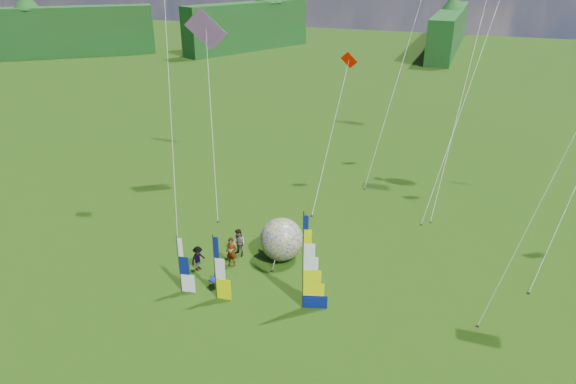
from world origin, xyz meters
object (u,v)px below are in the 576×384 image
(bol_inflatable, at_px, (282,239))
(kite_whale, at_px, (466,75))
(spectator_a, at_px, (231,252))
(spectator_c, at_px, (198,258))
(feather_banner_main, at_px, (303,263))
(side_banner_far, at_px, (179,265))
(side_banner_left, at_px, (215,268))
(camp_chair, at_px, (215,279))
(spectator_d, at_px, (273,235))
(spectator_b, at_px, (239,243))

(bol_inflatable, height_order, kite_whale, kite_whale)
(spectator_a, distance_m, spectator_c, 1.89)
(feather_banner_main, bearing_deg, side_banner_far, 171.18)
(side_banner_left, bearing_deg, feather_banner_main, 4.13)
(feather_banner_main, bearing_deg, camp_chair, 161.89)
(side_banner_far, relative_size, bol_inflatable, 1.28)
(spectator_d, relative_size, camp_chair, 1.94)
(feather_banner_main, relative_size, spectator_c, 3.52)
(spectator_c, bearing_deg, spectator_a, -37.54)
(spectator_a, height_order, spectator_b, spectator_a)
(spectator_b, relative_size, camp_chair, 1.80)
(bol_inflatable, bearing_deg, spectator_b, -165.49)
(feather_banner_main, bearing_deg, spectator_d, 109.63)
(spectator_a, relative_size, spectator_b, 1.02)
(side_banner_left, height_order, bol_inflatable, side_banner_left)
(side_banner_left, xyz_separation_m, spectator_b, (-0.71, 4.18, -0.96))
(side_banner_far, xyz_separation_m, spectator_a, (1.36, 3.22, -0.74))
(feather_banner_main, height_order, camp_chair, feather_banner_main)
(feather_banner_main, xyz_separation_m, side_banner_far, (-6.44, -0.95, -1.01))
(spectator_a, xyz_separation_m, camp_chair, (0.09, -2.19, -0.40))
(spectator_d, relative_size, kite_whale, 0.11)
(spectator_a, bearing_deg, bol_inflatable, 35.62)
(feather_banner_main, bearing_deg, spectator_a, 138.75)
(bol_inflatable, relative_size, spectator_c, 1.69)
(side_banner_left, relative_size, side_banner_far, 1.13)
(feather_banner_main, distance_m, spectator_d, 6.20)
(camp_chair, xyz_separation_m, kite_whale, (10.73, 17.62, 8.19))
(side_banner_far, relative_size, kite_whale, 0.19)
(side_banner_left, distance_m, camp_chair, 1.72)
(spectator_b, height_order, spectator_d, spectator_d)
(feather_banner_main, xyz_separation_m, camp_chair, (-5.00, 0.08, -2.15))
(bol_inflatable, distance_m, camp_chair, 4.61)
(spectator_b, bearing_deg, side_banner_left, -58.54)
(side_banner_far, bearing_deg, camp_chair, 24.38)
(feather_banner_main, height_order, bol_inflatable, feather_banner_main)
(feather_banner_main, distance_m, spectator_b, 6.39)
(bol_inflatable, bearing_deg, spectator_c, -144.37)
(bol_inflatable, height_order, spectator_c, bol_inflatable)
(camp_chair, bearing_deg, spectator_d, 93.45)
(bol_inflatable, bearing_deg, spectator_d, 138.69)
(side_banner_far, bearing_deg, spectator_d, 52.32)
(spectator_b, bearing_deg, camp_chair, -65.72)
(side_banner_left, distance_m, spectator_a, 3.30)
(bol_inflatable, bearing_deg, side_banner_far, -127.12)
(feather_banner_main, distance_m, spectator_a, 5.83)
(spectator_d, xyz_separation_m, camp_chair, (-1.42, -4.69, -0.46))
(side_banner_left, relative_size, camp_chair, 3.79)
(spectator_d, bearing_deg, spectator_a, 66.31)
(spectator_a, bearing_deg, spectator_c, -145.06)
(side_banner_far, height_order, spectator_c, side_banner_far)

